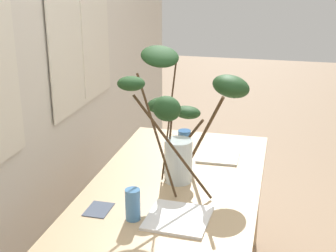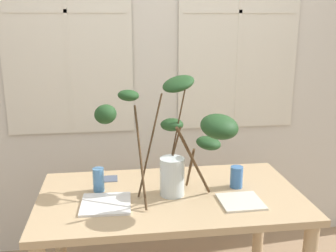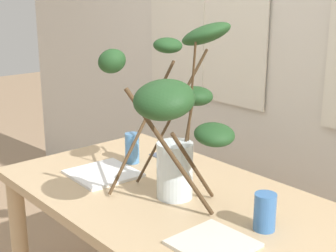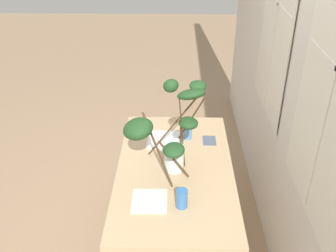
% 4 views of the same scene
% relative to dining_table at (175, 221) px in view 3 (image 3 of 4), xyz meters
% --- Properties ---
extents(dining_table, '(1.49, 0.83, 0.73)m').
position_rel_dining_table_xyz_m(dining_table, '(0.00, 0.00, 0.00)').
color(dining_table, tan).
rests_on(dining_table, ground).
extents(vase_with_branches, '(0.76, 0.61, 0.69)m').
position_rel_dining_table_xyz_m(vase_with_branches, '(0.04, -0.03, 0.45)').
color(vase_with_branches, silver).
rests_on(vase_with_branches, dining_table).
extents(drinking_glass_blue_left, '(0.06, 0.06, 0.14)m').
position_rel_dining_table_xyz_m(drinking_glass_blue_left, '(-0.40, 0.10, 0.18)').
color(drinking_glass_blue_left, '#4C84BC').
rests_on(drinking_glass_blue_left, dining_table).
extents(drinking_glass_blue_right, '(0.07, 0.07, 0.13)m').
position_rel_dining_table_xyz_m(drinking_glass_blue_right, '(0.40, 0.04, 0.17)').
color(drinking_glass_blue_right, '#386BAD').
rests_on(drinking_glass_blue_right, dining_table).
extents(plate_square_left, '(0.27, 0.27, 0.01)m').
position_rel_dining_table_xyz_m(plate_square_left, '(-0.36, -0.09, 0.12)').
color(plate_square_left, white).
rests_on(plate_square_left, dining_table).
extents(plate_square_right, '(0.23, 0.23, 0.01)m').
position_rel_dining_table_xyz_m(plate_square_right, '(0.36, -0.16, 0.12)').
color(plate_square_right, silver).
rests_on(plate_square_right, dining_table).
extents(napkin_folded, '(0.14, 0.10, 0.00)m').
position_rel_dining_table_xyz_m(napkin_folded, '(-0.37, 0.27, 0.11)').
color(napkin_folded, '#4C566B').
rests_on(napkin_folded, dining_table).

